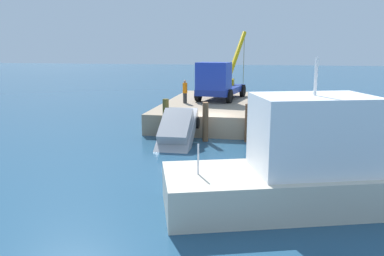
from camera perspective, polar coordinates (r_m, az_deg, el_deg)
The scene contains 9 objects.
ground at distance 23.10m, azimuth 2.40°, elevation -1.35°, with size 200.00×200.00×0.00m, color navy.
dock at distance 29.28m, azimuth 4.26°, elevation 2.72°, with size 13.64×8.05×1.29m, color gray.
crane_truck at distance 29.72m, azimuth 4.03°, elevation 6.83°, with size 9.07×3.58×5.42m.
dock_worker at distance 28.05m, azimuth -1.04°, elevation 5.43°, with size 0.34×0.34×1.68m.
salvaged_car at distance 20.90m, azimuth -2.36°, elevation -0.80°, with size 3.98×2.06×2.87m.
moored_yacht at distance 14.55m, azimuth 23.84°, elevation -7.95°, with size 6.81×12.96×6.33m.
piling_near at distance 22.44m, azimuth -3.88°, elevation 1.32°, with size 0.36×0.36×2.36m, color brown.
piling_mid at distance 21.86m, azimuth 2.00°, elevation 0.90°, with size 0.34×0.34×2.24m, color brown.
piling_far at distance 21.92m, azimuth 8.27°, elevation 0.72°, with size 0.35×0.35×2.17m, color brown.
Camera 1 is at (22.26, 3.22, 5.25)m, focal length 36.05 mm.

